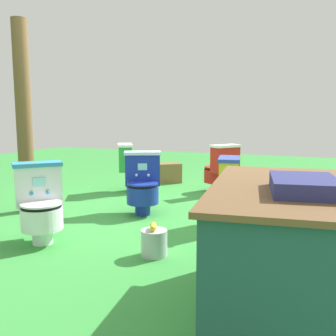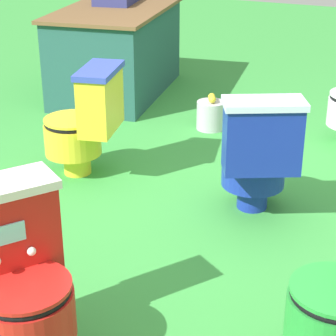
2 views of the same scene
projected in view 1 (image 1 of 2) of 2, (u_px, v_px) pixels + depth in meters
The scene contains 10 objects.
ground at pixel (159, 213), 4.53m from camera, with size 14.00×14.00×0.00m, color green.
toilet_yellow at pixel (239, 192), 3.94m from camera, with size 0.50×0.56×0.73m.
toilet_white at pixel (40, 202), 3.47m from camera, with size 0.63×0.63×0.73m.
toilet_red at pixel (220, 168), 5.67m from camera, with size 0.61×0.63×0.73m.
toilet_green at pixel (133, 167), 5.74m from camera, with size 0.60×0.63×0.73m.
toilet_blue at pixel (143, 182), 4.47m from camera, with size 0.62×0.58×0.73m.
vendor_table at pixel (287, 250), 2.19m from camera, with size 1.56×1.05×0.85m.
wooden_post at pixel (24, 118), 4.45m from camera, with size 0.18×0.18×2.25m, color brown.
small_crate at pixel (169, 173), 6.51m from camera, with size 0.39×0.27×0.33m, color brown.
lemon_bucket at pixel (154, 242), 3.14m from camera, with size 0.22×0.22×0.28m.
Camera 1 is at (4.03, 1.80, 1.17)m, focal length 40.61 mm.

